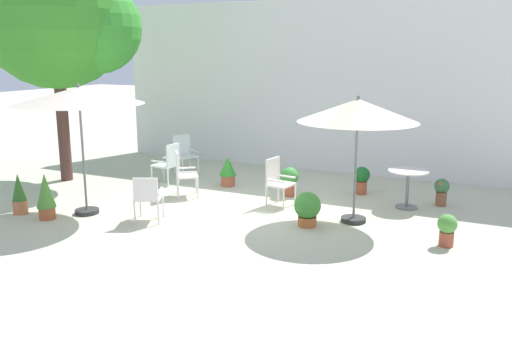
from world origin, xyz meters
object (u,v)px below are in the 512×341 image
(patio_chair_1, at_px, (184,152))
(potted_plant_7, at_px, (442,190))
(cafe_table_0, at_px, (408,182))
(potted_plant_4, at_px, (289,179))
(patio_chair_4, at_px, (148,195))
(patio_chair_0, at_px, (277,179))
(shade_tree, at_px, (58,11))
(potted_plant_1, at_px, (19,194))
(patio_umbrella_0, at_px, (358,112))
(potted_plant_6, at_px, (228,170))
(patio_chair_3, at_px, (183,171))
(potted_plant_2, at_px, (46,195))
(potted_plant_3, at_px, (447,228))
(potted_plant_5, at_px, (307,208))
(patio_chair_2, at_px, (168,162))
(potted_plant_0, at_px, (362,178))
(patio_umbrella_1, at_px, (79,97))

(patio_chair_1, relative_size, potted_plant_7, 1.78)
(potted_plant_7, bearing_deg, cafe_table_0, -141.49)
(potted_plant_4, bearing_deg, cafe_table_0, 4.28)
(patio_chair_4, relative_size, potted_plant_4, 1.36)
(patio_chair_0, bearing_deg, shade_tree, -178.62)
(patio_chair_4, height_order, potted_plant_1, patio_chair_4)
(cafe_table_0, relative_size, patio_chair_4, 0.92)
(patio_umbrella_0, xyz_separation_m, potted_plant_6, (-3.26, 1.34, -1.60))
(patio_chair_3, bearing_deg, potted_plant_2, -119.66)
(patio_umbrella_0, bearing_deg, patio_chair_3, 177.58)
(patio_chair_3, xyz_separation_m, potted_plant_3, (5.30, -0.73, -0.24))
(patio_umbrella_0, xyz_separation_m, patio_chair_3, (-3.67, 0.15, -1.42))
(patio_chair_3, relative_size, patio_chair_4, 1.13)
(potted_plant_1, distance_m, potted_plant_6, 4.32)
(potted_plant_2, distance_m, potted_plant_6, 3.98)
(potted_plant_2, xyz_separation_m, potted_plant_3, (6.65, 1.65, -0.15))
(potted_plant_2, distance_m, potted_plant_5, 4.66)
(patio_chair_2, bearing_deg, potted_plant_4, 5.05)
(patio_chair_1, distance_m, patio_chair_3, 2.15)
(potted_plant_4, bearing_deg, patio_chair_1, 164.83)
(shade_tree, height_order, patio_umbrella_0, shade_tree)
(shade_tree, height_order, patio_chair_1, shade_tree)
(shade_tree, xyz_separation_m, patio_chair_1, (2.07, 1.71, -3.27))
(potted_plant_2, distance_m, potted_plant_3, 6.85)
(potted_plant_2, height_order, potted_plant_3, potted_plant_2)
(patio_umbrella_0, bearing_deg, potted_plant_5, -139.10)
(potted_plant_5, bearing_deg, potted_plant_1, -162.14)
(potted_plant_5, relative_size, potted_plant_7, 1.12)
(potted_plant_1, relative_size, potted_plant_5, 1.28)
(potted_plant_1, bearing_deg, patio_chair_3, 48.98)
(patio_chair_2, bearing_deg, cafe_table_0, 4.70)
(patio_chair_4, xyz_separation_m, potted_plant_7, (4.53, 3.33, -0.18))
(potted_plant_4, distance_m, potted_plant_5, 1.98)
(potted_plant_3, bearing_deg, potted_plant_6, 158.56)
(potted_plant_0, xyz_separation_m, potted_plant_7, (1.63, -0.17, -0.03))
(patio_chair_4, bearing_deg, potted_plant_1, -165.56)
(patio_chair_4, bearing_deg, patio_chair_3, 102.93)
(patio_umbrella_1, distance_m, patio_chair_4, 2.15)
(patio_chair_2, distance_m, potted_plant_7, 5.85)
(patio_chair_3, distance_m, potted_plant_5, 3.10)
(patio_chair_2, distance_m, potted_plant_5, 4.12)
(shade_tree, bearing_deg, potted_plant_1, -64.57)
(potted_plant_7, bearing_deg, potted_plant_6, -174.80)
(patio_chair_1, bearing_deg, patio_chair_4, -66.46)
(patio_umbrella_1, distance_m, potted_plant_2, 1.86)
(shade_tree, height_order, potted_plant_2, shade_tree)
(shade_tree, height_order, potted_plant_5, shade_tree)
(cafe_table_0, height_order, potted_plant_1, potted_plant_1)
(patio_umbrella_0, xyz_separation_m, potted_plant_5, (-0.66, -0.57, -1.63))
(cafe_table_0, bearing_deg, patio_chair_4, -144.04)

